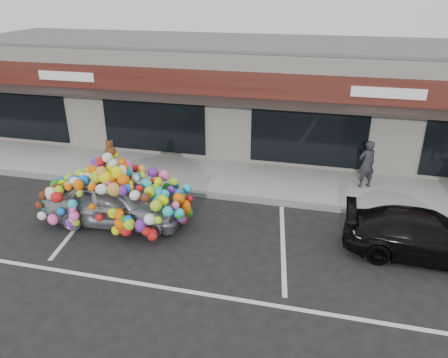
# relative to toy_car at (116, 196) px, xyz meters

# --- Properties ---
(ground) EXTENTS (90.00, 90.00, 0.00)m
(ground) POSITION_rel_toy_car_xyz_m (2.09, -0.27, -0.85)
(ground) COLOR black
(ground) RESTS_ON ground
(shop_building) EXTENTS (24.00, 7.20, 4.31)m
(shop_building) POSITION_rel_toy_car_xyz_m (2.09, 8.17, 1.32)
(shop_building) COLOR silver
(shop_building) RESTS_ON ground
(sidewalk) EXTENTS (26.00, 3.00, 0.15)m
(sidewalk) POSITION_rel_toy_car_xyz_m (2.09, 3.73, -0.77)
(sidewalk) COLOR #969691
(sidewalk) RESTS_ON ground
(kerb) EXTENTS (26.00, 0.18, 0.16)m
(kerb) POSITION_rel_toy_car_xyz_m (2.09, 2.23, -0.77)
(kerb) COLOR slate
(kerb) RESTS_ON ground
(parking_stripe_left) EXTENTS (0.73, 4.37, 0.01)m
(parking_stripe_left) POSITION_rel_toy_car_xyz_m (-1.11, -0.07, -0.84)
(parking_stripe_left) COLOR silver
(parking_stripe_left) RESTS_ON ground
(parking_stripe_mid) EXTENTS (0.73, 4.37, 0.01)m
(parking_stripe_mid) POSITION_rel_toy_car_xyz_m (4.89, -0.07, -0.84)
(parking_stripe_mid) COLOR silver
(parking_stripe_mid) RESTS_ON ground
(lane_line) EXTENTS (14.00, 0.12, 0.01)m
(lane_line) POSITION_rel_toy_car_xyz_m (4.09, -2.57, -0.84)
(lane_line) COLOR silver
(lane_line) RESTS_ON ground
(toy_car) EXTENTS (2.92, 4.39, 2.50)m
(toy_car) POSITION_rel_toy_car_xyz_m (0.00, 0.00, 0.00)
(toy_car) COLOR #B3BCBF
(toy_car) RESTS_ON ground
(black_sedan) EXTENTS (1.75, 4.13, 1.19)m
(black_sedan) POSITION_rel_toy_car_xyz_m (8.47, 0.29, -0.25)
(black_sedan) COLOR black
(black_sedan) RESTS_ON ground
(pedestrian_a) EXTENTS (0.71, 0.63, 1.64)m
(pedestrian_a) POSITION_rel_toy_car_xyz_m (7.13, 3.99, 0.12)
(pedestrian_a) COLOR black
(pedestrian_a) RESTS_ON sidewalk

